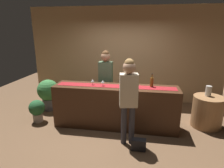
% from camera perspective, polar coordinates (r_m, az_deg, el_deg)
% --- Properties ---
extents(ground_plane, '(10.00, 10.00, 0.00)m').
position_cam_1_polar(ground_plane, '(4.68, 0.98, -12.39)').
color(ground_plane, brown).
extents(back_wall, '(6.00, 0.12, 2.90)m').
position_cam_1_polar(back_wall, '(6.05, 3.76, 8.67)').
color(back_wall, tan).
rests_on(back_wall, ground).
extents(bar_counter, '(2.83, 0.60, 0.99)m').
position_cam_1_polar(bar_counter, '(4.46, 1.01, -6.79)').
color(bar_counter, '#3D2314').
rests_on(bar_counter, ground).
extents(counter_runner_cloth, '(2.69, 0.28, 0.01)m').
position_cam_1_polar(counter_runner_cloth, '(4.29, 1.04, -0.65)').
color(counter_runner_cloth, maroon).
rests_on(counter_runner_cloth, bar_counter).
extents(wine_bottle_clear, '(0.07, 0.07, 0.30)m').
position_cam_1_polar(wine_bottle_clear, '(4.22, 3.39, 0.57)').
color(wine_bottle_clear, '#B2C6C1').
rests_on(wine_bottle_clear, bar_counter).
extents(wine_bottle_amber, '(0.07, 0.07, 0.30)m').
position_cam_1_polar(wine_bottle_amber, '(4.31, 11.82, 0.60)').
color(wine_bottle_amber, brown).
rests_on(wine_bottle_amber, bar_counter).
extents(wine_bottle_green, '(0.07, 0.07, 0.30)m').
position_cam_1_polar(wine_bottle_green, '(4.26, 6.14, 0.66)').
color(wine_bottle_green, '#194723').
rests_on(wine_bottle_green, bar_counter).
extents(wine_glass_near_customer, '(0.07, 0.07, 0.14)m').
position_cam_1_polar(wine_glass_near_customer, '(4.39, -5.83, 1.03)').
color(wine_glass_near_customer, silver).
rests_on(wine_glass_near_customer, bar_counter).
extents(wine_glass_mid_counter, '(0.07, 0.07, 0.14)m').
position_cam_1_polar(wine_glass_mid_counter, '(4.29, -2.78, 0.74)').
color(wine_glass_mid_counter, silver).
rests_on(wine_glass_mid_counter, bar_counter).
extents(bartender, '(0.35, 0.24, 1.73)m').
position_cam_1_polar(bartender, '(4.88, -1.89, 2.36)').
color(bartender, '#26262B').
rests_on(bartender, ground).
extents(customer_sipping, '(0.37, 0.26, 1.73)m').
position_cam_1_polar(customer_sipping, '(3.61, 4.99, -2.72)').
color(customer_sipping, '#33333D').
rests_on(customer_sipping, ground).
extents(round_side_table, '(0.68, 0.68, 0.74)m').
position_cam_1_polar(round_side_table, '(5.03, 26.60, -7.42)').
color(round_side_table, '#996B42').
rests_on(round_side_table, ground).
extents(vase_on_side_table, '(0.13, 0.13, 0.24)m').
position_cam_1_polar(vase_on_side_table, '(4.92, 26.90, -1.88)').
color(vase_on_side_table, '#B7B2A8').
rests_on(vase_on_side_table, round_side_table).
extents(potted_plant_tall, '(0.60, 0.60, 0.88)m').
position_cam_1_polar(potted_plant_tall, '(5.68, -18.51, -2.42)').
color(potted_plant_tall, '#4C4C51').
rests_on(potted_plant_tall, ground).
extents(potted_plant_small, '(0.38, 0.38, 0.56)m').
position_cam_1_polar(potted_plant_small, '(5.09, -21.53, -7.07)').
color(potted_plant_small, '#9E9389').
rests_on(potted_plant_small, ground).
extents(handbag, '(0.28, 0.14, 0.22)m').
position_cam_1_polar(handbag, '(3.85, 7.95, -17.48)').
color(handbag, black).
rests_on(handbag, ground).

